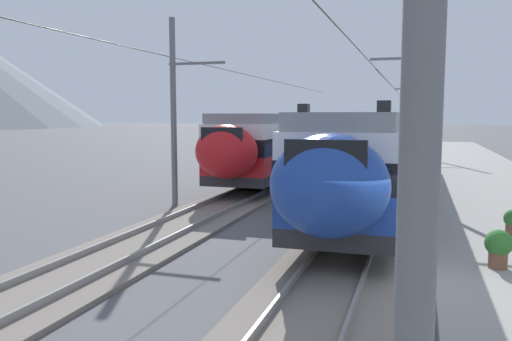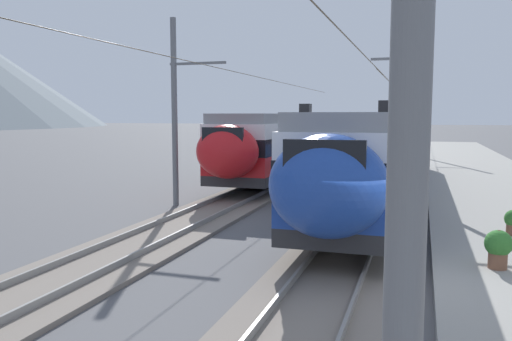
% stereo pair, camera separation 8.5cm
% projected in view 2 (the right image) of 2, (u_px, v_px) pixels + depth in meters
% --- Properties ---
extents(ground_plane, '(400.00, 400.00, 0.00)m').
position_uv_depth(ground_plane, '(388.00, 291.00, 11.08)').
color(ground_plane, '#565659').
extents(track_near, '(120.00, 3.00, 0.28)m').
position_uv_depth(track_near, '(329.00, 282.00, 11.46)').
color(track_near, slate).
rests_on(track_near, ground).
extents(track_far, '(120.00, 3.00, 0.28)m').
position_uv_depth(track_far, '(107.00, 260.00, 13.23)').
color(track_far, slate).
rests_on(track_far, ground).
extents(train_near_platform, '(27.32, 2.85, 4.27)m').
position_uv_depth(train_near_platform, '(378.00, 150.00, 23.09)').
color(train_near_platform, '#2D2D30').
rests_on(train_near_platform, track_near).
extents(train_far_track, '(23.56, 2.97, 4.27)m').
position_uv_depth(train_far_track, '(291.00, 140.00, 31.61)').
color(train_far_track, '#2D2D30').
rests_on(train_far_track, track_far).
extents(catenary_mast_west, '(44.87, 2.09, 7.58)m').
position_uv_depth(catenary_mast_west, '(386.00, 80.00, 2.95)').
color(catenary_mast_west, slate).
rests_on(catenary_mast_west, ground).
extents(catenary_mast_mid, '(44.87, 2.09, 8.30)m').
position_uv_depth(catenary_mast_mid, '(417.00, 102.00, 19.87)').
color(catenary_mast_mid, slate).
rests_on(catenary_mast_mid, ground).
extents(catenary_mast_east, '(44.87, 2.09, 7.99)m').
position_uv_depth(catenary_mast_east, '(420.00, 110.00, 41.88)').
color(catenary_mast_east, slate).
rests_on(catenary_mast_east, ground).
extents(catenary_mast_far_side, '(44.87, 2.44, 7.73)m').
position_uv_depth(catenary_mast_far_side, '(178.00, 108.00, 21.15)').
color(catenary_mast_far_side, slate).
rests_on(catenary_mast_far_side, ground).
extents(potted_plant_platform_edge, '(0.61, 0.61, 0.89)m').
position_uv_depth(potted_plant_platform_edge, '(498.00, 246.00, 11.58)').
color(potted_plant_platform_edge, brown).
rests_on(potted_plant_platform_edge, platform_slab).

